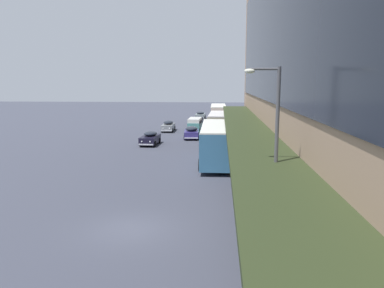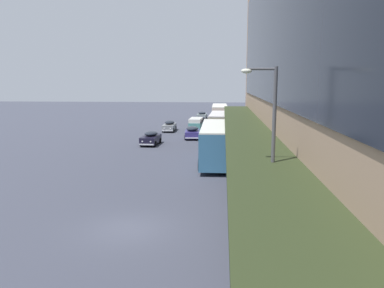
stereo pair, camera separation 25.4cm
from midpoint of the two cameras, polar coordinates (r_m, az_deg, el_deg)
name	(u,v)px [view 1 (the left image)]	position (r m, az deg, el deg)	size (l,w,h in m)	color
ground	(131,229)	(19.38, -9.69, -12.66)	(240.00, 240.00, 0.00)	#3B3E4C
sidewalk_kerb	(358,234)	(19.90, 23.62, -12.50)	(10.00, 180.00, 0.15)	gray
transit_bus_kerbside_front	(215,141)	(33.94, 3.36, 0.43)	(2.86, 11.14, 3.43)	teal
transit_bus_kerbside_rear	(218,113)	(65.63, 3.93, 4.69)	(2.95, 11.11, 3.29)	beige
transit_bus_kerbside_far	(219,123)	(50.43, 3.94, 3.19)	(3.01, 9.72, 3.13)	tan
sedan_lead_mid	(199,121)	(64.46, 0.98, 3.60)	(1.97, 4.40, 1.47)	black
sedan_far_back	(150,138)	(44.01, -6.55, 0.90)	(2.00, 4.38, 1.58)	black
sedan_oncoming_rear	(200,115)	(74.82, 1.20, 4.42)	(1.96, 5.02, 1.51)	gray
sedan_lead_near	(168,126)	(56.14, -3.76, 2.78)	(1.83, 4.75, 1.60)	gray
sedan_trailing_mid	(191,132)	(48.55, -0.23, 1.77)	(2.10, 4.44, 1.62)	navy
vw_van	(195,124)	(55.95, 0.32, 3.09)	(2.03, 4.61, 1.96)	teal
pedestrian_at_kerb	(296,232)	(16.24, 15.11, -12.82)	(0.58, 0.37, 1.86)	#222B43
street_lamp	(273,146)	(16.11, 11.75, -0.25)	(1.50, 0.28, 7.72)	#4C4C51
fire_hydrant	(254,203)	(21.65, 9.03, -8.86)	(0.20, 0.40, 0.70)	red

